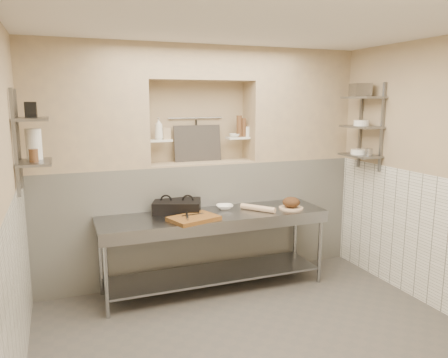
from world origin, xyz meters
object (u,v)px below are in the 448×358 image
bottle_soap (159,129)px  bowl_alcove (234,135)px  mixing_bowl (225,207)px  bread_loaf (291,202)px  jug_left (34,144)px  rolling_pin (258,208)px  prep_table (214,236)px  panini_press (177,206)px  cutting_board (194,219)px

bottle_soap → bowl_alcove: (0.96, 0.01, -0.11)m
mixing_bowl → bowl_alcove: bearing=54.2°
bread_loaf → jug_left: size_ratio=0.71×
rolling_pin → jug_left: size_ratio=1.50×
prep_table → jug_left: size_ratio=8.95×
rolling_pin → bread_loaf: size_ratio=2.10×
rolling_pin → jug_left: (-2.34, 0.05, 0.82)m
bread_loaf → prep_table: bearing=174.1°
prep_table → rolling_pin: (0.52, -0.05, 0.29)m
panini_press → mixing_bowl: (0.57, -0.04, -0.05)m
rolling_pin → bottle_soap: bottle_soap is taller
bottle_soap → mixing_bowl: bearing=-28.9°
bottle_soap → panini_press: bearing=-71.3°
prep_table → panini_press: size_ratio=4.16×
rolling_pin → bottle_soap: bearing=149.2°
cutting_board → rolling_pin: rolling_pin is taller
bowl_alcove → jug_left: bearing=-166.3°
panini_press → jug_left: size_ratio=2.15×
prep_table → bottle_soap: (-0.49, 0.55, 1.20)m
bowl_alcove → mixing_bowl: bearing=-125.8°
prep_table → panini_press: (-0.37, 0.21, 0.33)m
prep_table → panini_press: panini_press is taller
rolling_pin → bottle_soap: size_ratio=1.69×
panini_press → bread_loaf: bearing=7.0°
prep_table → mixing_bowl: bearing=41.8°
panini_press → rolling_pin: panini_press is taller
prep_table → jug_left: bearing=-179.9°
bread_loaf → bottle_soap: bearing=155.5°
panini_press → mixing_bowl: bearing=16.4°
panini_press → cutting_board: size_ratio=1.25×
prep_table → jug_left: jug_left is taller
mixing_bowl → rolling_pin: (0.33, -0.22, 0.01)m
panini_press → mixing_bowl: 0.57m
panini_press → bottle_soap: (-0.11, 0.34, 0.87)m
mixing_bowl → jug_left: bearing=-175.0°
prep_table → mixing_bowl: mixing_bowl is taller
bottle_soap → jug_left: size_ratio=0.89×
bread_loaf → jug_left: 2.86m
mixing_bowl → bowl_alcove: bowl_alcove is taller
mixing_bowl → bread_loaf: size_ratio=0.97×
prep_table → cutting_board: size_ratio=5.21×
rolling_pin → mixing_bowl: bearing=145.7°
bottle_soap → cutting_board: bearing=-75.4°
mixing_bowl → bottle_soap: 1.20m
prep_table → cutting_board: (-0.30, -0.18, 0.28)m
bread_loaf → rolling_pin: bearing=173.7°
panini_press → jug_left: bearing=-151.2°
prep_table → cutting_board: bearing=-148.5°
prep_table → mixing_bowl: size_ratio=12.98×
rolling_pin → bread_loaf: 0.42m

